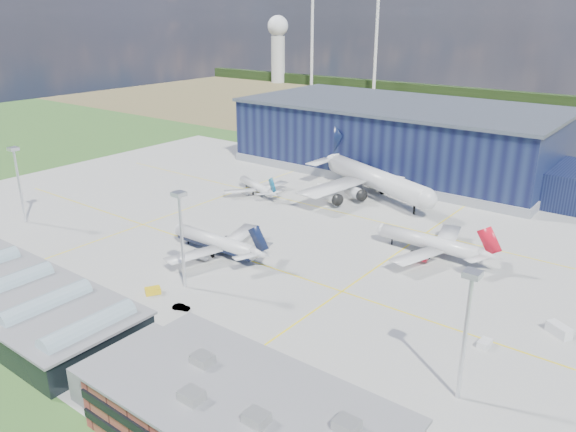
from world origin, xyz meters
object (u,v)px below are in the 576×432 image
object	(u,v)px
light_mast_west	(17,173)
airliner_red	(430,235)
light_mast_east	(468,315)
car_b	(181,307)
gse_van_b	(559,330)
light_mast_center	(181,224)
gse_cart_a	(485,343)
airliner_navy	(215,234)
airliner_regional	(256,182)
airliner_widebody	(377,169)
gse_van_c	(225,357)
car_a	(108,310)
gse_tug_c	(309,193)
hangar	(405,140)
gse_cart_b	(320,186)
ops_building	(244,423)
gse_tug_b	(153,291)

from	to	relation	value
light_mast_west	airliner_red	distance (m)	118.95
light_mast_west	light_mast_east	size ratio (longest dim) A/B	1.00
airliner_red	car_b	bearing A→B (deg)	64.96
light_mast_east	gse_van_b	bearing A→B (deg)	74.40
light_mast_center	gse_cart_a	world-z (taller)	light_mast_center
airliner_navy	airliner_red	xyz separation A→B (m)	(44.67, 33.00, 0.16)
car_b	airliner_regional	bearing A→B (deg)	7.08
airliner_widebody	gse_van_c	distance (m)	104.54
gse_van_c	car_a	size ratio (longest dim) A/B	1.41
light_mast_east	airliner_navy	bearing A→B (deg)	166.08
gse_van_c	airliner_widebody	bearing A→B (deg)	30.05
light_mast_east	car_b	bearing A→B (deg)	-172.30
light_mast_center	gse_van_b	size ratio (longest dim) A/B	4.66
light_mast_west	airliner_widebody	xyz separation A→B (m)	(72.45, 85.00, -5.29)
light_mast_east	gse_tug_c	bearing A→B (deg)	138.07
hangar	light_mast_west	size ratio (longest dim) A/B	6.30
light_mast_west	airliner_navy	xyz separation A→B (m)	(62.35, 18.00, -9.96)
gse_cart_b	car_b	bearing A→B (deg)	-109.75
light_mast_east	car_a	size ratio (longest dim) A/B	7.17
ops_building	light_mast_center	size ratio (longest dim) A/B	2.00
gse_van_c	car_b	bearing A→B (deg)	84.26
airliner_navy	airliner_widebody	world-z (taller)	airliner_widebody
gse_cart_a	gse_van_c	xyz separation A→B (m)	(-35.47, -33.61, 0.43)
light_mast_east	airliner_regional	xyz separation A→B (m)	(-97.83, 63.90, -11.28)
airliner_red	car_a	distance (m)	80.44
car_a	gse_cart_a	bearing A→B (deg)	-46.67
gse_tug_b	gse_cart_a	world-z (taller)	gse_tug_b
gse_cart_b	airliner_widebody	bearing A→B (deg)	-31.06
airliner_navy	gse_van_b	xyz separation A→B (m)	(81.13, 12.38, -4.34)
light_mast_center	airliner_navy	distance (m)	21.95
light_mast_east	light_mast_center	bearing A→B (deg)	180.00
light_mast_west	airliner_regional	distance (m)	74.78
airliner_widebody	gse_van_c	bearing A→B (deg)	-52.52
airliner_widebody	gse_van_b	bearing A→B (deg)	-14.20
hangar	gse_tug_c	xyz separation A→B (m)	(-10.31, -50.69, -10.92)
gse_cart_a	hangar	bearing A→B (deg)	126.19
light_mast_east	airliner_red	bearing A→B (deg)	118.75
gse_tug_b	car_b	size ratio (longest dim) A/B	0.90
airliner_navy	light_mast_west	bearing A→B (deg)	16.00
light_mast_east	gse_tug_c	distance (m)	111.87
ops_building	light_mast_east	world-z (taller)	light_mast_east
airliner_red	car_b	size ratio (longest dim) A/B	9.23
light_mast_east	airliner_widebody	size ratio (longest dim) A/B	0.37
car_b	gse_tug_c	bearing A→B (deg)	-5.32
gse_cart_a	gse_van_c	distance (m)	48.87
gse_van_b	airliner_red	bearing A→B (deg)	92.23
car_b	light_mast_center	bearing A→B (deg)	20.71
gse_cart_b	light_mast_west	bearing A→B (deg)	-157.38
airliner_widebody	car_b	bearing A→B (deg)	-63.69
airliner_widebody	gse_tug_c	bearing A→B (deg)	-128.01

